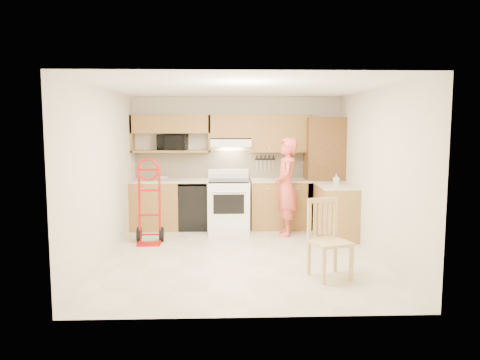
{
  "coord_description": "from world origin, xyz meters",
  "views": [
    {
      "loc": [
        -0.27,
        -6.87,
        1.98
      ],
      "look_at": [
        0.0,
        0.5,
        1.1
      ],
      "focal_mm": 35.16,
      "sensor_mm": 36.0,
      "label": 1
    }
  ],
  "objects": [
    {
      "name": "dishwasher",
      "position": [
        -0.8,
        1.95,
        0.42
      ],
      "size": [
        0.6,
        0.6,
        0.85
      ],
      "primitive_type": "cube",
      "color": "black",
      "rests_on": "ground"
    },
    {
      "name": "wall_right",
      "position": [
        2.01,
        0.0,
        1.25
      ],
      "size": [
        0.02,
        4.5,
        2.5
      ],
      "primitive_type": "cube",
      "color": "beige",
      "rests_on": "ground"
    },
    {
      "name": "hand_truck",
      "position": [
        -1.5,
        0.83,
        0.64
      ],
      "size": [
        0.52,
        0.48,
        1.28
      ],
      "primitive_type": null,
      "rotation": [
        0.0,
        0.0,
        0.04
      ],
      "color": "#AF0F0C",
      "rests_on": "ground"
    },
    {
      "name": "bowl",
      "position": [
        -1.41,
        1.95,
        0.97
      ],
      "size": [
        0.23,
        0.23,
        0.05
      ],
      "primitive_type": "imported",
      "rotation": [
        0.0,
        0.0,
        0.09
      ],
      "color": "white",
      "rests_on": "countertop_left"
    },
    {
      "name": "pantry_tall",
      "position": [
        1.65,
        1.95,
        1.05
      ],
      "size": [
        0.7,
        0.6,
        2.1
      ],
      "primitive_type": "cube",
      "color": "brown",
      "rests_on": "ground"
    },
    {
      "name": "cab_return_right",
      "position": [
        1.7,
        1.15,
        0.45
      ],
      "size": [
        0.6,
        1.0,
        0.9
      ],
      "primitive_type": "cube",
      "color": "olive",
      "rests_on": "ground"
    },
    {
      "name": "microwave",
      "position": [
        -1.22,
        2.08,
        1.64
      ],
      "size": [
        0.58,
        0.43,
        0.3
      ],
      "primitive_type": "imported",
      "rotation": [
        0.0,
        0.0,
        -0.13
      ],
      "color": "black",
      "rests_on": "upper_shelf_mw"
    },
    {
      "name": "floor",
      "position": [
        0.0,
        0.0,
        -0.01
      ],
      "size": [
        4.0,
        4.5,
        0.02
      ],
      "primitive_type": "cube",
      "color": "beige",
      "rests_on": "ground"
    },
    {
      "name": "upper_cab_left",
      "position": [
        -1.25,
        2.08,
        1.98
      ],
      "size": [
        1.5,
        0.33,
        0.34
      ],
      "primitive_type": "cube",
      "color": "olive",
      "rests_on": "wall_back"
    },
    {
      "name": "upper_cab_center",
      "position": [
        -0.12,
        2.08,
        1.94
      ],
      "size": [
        0.76,
        0.33,
        0.44
      ],
      "primitive_type": "cube",
      "color": "olive",
      "rests_on": "wall_back"
    },
    {
      "name": "upper_shelf_mw",
      "position": [
        -1.25,
        2.08,
        1.47
      ],
      "size": [
        1.5,
        0.33,
        0.04
      ],
      "primitive_type": "cube",
      "color": "olive",
      "rests_on": "wall_back"
    },
    {
      "name": "knife_strip",
      "position": [
        0.55,
        2.21,
        1.24
      ],
      "size": [
        0.4,
        0.05,
        0.29
      ],
      "primitive_type": null,
      "color": "black",
      "rests_on": "backsplash"
    },
    {
      "name": "lower_cab_left",
      "position": [
        -1.55,
        1.95,
        0.45
      ],
      "size": [
        0.9,
        0.6,
        0.9
      ],
      "primitive_type": "cube",
      "color": "olive",
      "rests_on": "ground"
    },
    {
      "name": "range_hood",
      "position": [
        -0.12,
        2.02,
        1.63
      ],
      "size": [
        0.76,
        0.46,
        0.14
      ],
      "primitive_type": "cube",
      "color": "white",
      "rests_on": "wall_back"
    },
    {
      "name": "countertop_return",
      "position": [
        1.7,
        1.15,
        0.92
      ],
      "size": [
        0.63,
        1.0,
        0.04
      ],
      "primitive_type": "cube",
      "color": "#B9AB94",
      "rests_on": "cab_return_right"
    },
    {
      "name": "dining_chair",
      "position": [
        1.1,
        -1.03,
        0.51
      ],
      "size": [
        0.58,
        0.61,
        1.02
      ],
      "primitive_type": null,
      "rotation": [
        0.0,
        0.0,
        0.3
      ],
      "color": "tan",
      "rests_on": "ground"
    },
    {
      "name": "upper_cab_right",
      "position": [
        0.83,
        2.08,
        1.8
      ],
      "size": [
        1.14,
        0.33,
        0.7
      ],
      "primitive_type": "cube",
      "color": "olive",
      "rests_on": "wall_back"
    },
    {
      "name": "wall_front",
      "position": [
        0.0,
        -2.26,
        1.25
      ],
      "size": [
        4.0,
        0.02,
        2.5
      ],
      "primitive_type": "cube",
      "color": "beige",
      "rests_on": "ground"
    },
    {
      "name": "ceiling",
      "position": [
        0.0,
        0.0,
        2.51
      ],
      "size": [
        4.0,
        4.5,
        0.02
      ],
      "primitive_type": "cube",
      "color": "white",
      "rests_on": "ground"
    },
    {
      "name": "countertop_right",
      "position": [
        0.83,
        1.95,
        0.92
      ],
      "size": [
        1.14,
        0.63,
        0.04
      ],
      "primitive_type": "cube",
      "color": "#B9AB94",
      "rests_on": "lower_cab_right"
    },
    {
      "name": "backsplash",
      "position": [
        0.0,
        2.23,
        1.2
      ],
      "size": [
        3.92,
        0.03,
        0.55
      ],
      "primitive_type": "cube",
      "color": "beige",
      "rests_on": "wall_back"
    },
    {
      "name": "lower_cab_right",
      "position": [
        0.83,
        1.95,
        0.45
      ],
      "size": [
        1.14,
        0.6,
        0.9
      ],
      "primitive_type": "cube",
      "color": "olive",
      "rests_on": "ground"
    },
    {
      "name": "wall_left",
      "position": [
        -2.01,
        0.0,
        1.25
      ],
      "size": [
        0.02,
        4.5,
        2.5
      ],
      "primitive_type": "cube",
      "color": "beige",
      "rests_on": "ground"
    },
    {
      "name": "soap_bottle",
      "position": [
        1.7,
        1.17,
        1.03
      ],
      "size": [
        0.09,
        0.09,
        0.18
      ],
      "primitive_type": "imported",
      "rotation": [
        0.0,
        0.0,
        0.12
      ],
      "color": "white",
      "rests_on": "countertop_return"
    },
    {
      "name": "range",
      "position": [
        -0.17,
        1.69,
        0.56
      ],
      "size": [
        0.77,
        1.01,
        1.13
      ],
      "primitive_type": null,
      "color": "white",
      "rests_on": "ground"
    },
    {
      "name": "wall_back",
      "position": [
        0.0,
        2.26,
        1.25
      ],
      "size": [
        4.0,
        0.02,
        2.5
      ],
      "primitive_type": "cube",
      "color": "beige",
      "rests_on": "ground"
    },
    {
      "name": "person",
      "position": [
        0.85,
        1.35,
        0.87
      ],
      "size": [
        0.47,
        0.67,
        1.75
      ],
      "primitive_type": "imported",
      "rotation": [
        0.0,
        0.0,
        -1.65
      ],
      "color": "#E55345",
      "rests_on": "ground"
    },
    {
      "name": "countertop_left",
      "position": [
        -1.25,
        1.95,
        0.92
      ],
      "size": [
        1.5,
        0.63,
        0.04
      ],
      "primitive_type": "cube",
      "color": "#B9AB94",
      "rests_on": "lower_cab_left"
    }
  ]
}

